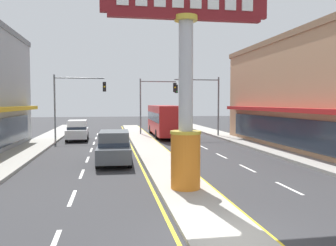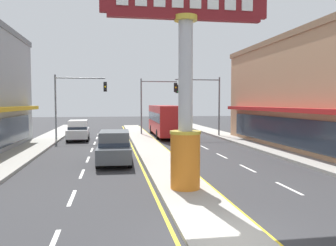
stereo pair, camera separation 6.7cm
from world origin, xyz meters
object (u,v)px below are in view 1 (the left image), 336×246
(district_sign, at_px, (186,87))
(traffic_light_median_far, at_px, (154,97))
(traffic_light_right_side, at_px, (202,96))
(bus_near_right_lane, at_px, (164,119))
(suv_far_right_lane, at_px, (114,147))
(suv_near_left_lane, at_px, (77,130))
(traffic_light_left_side, at_px, (74,96))

(district_sign, xyz_separation_m, traffic_light_median_far, (1.83, 24.19, 0.02))
(traffic_light_right_side, bearing_deg, bus_near_right_lane, 151.78)
(bus_near_right_lane, xyz_separation_m, suv_far_right_lane, (-5.47, -15.69, -0.88))
(traffic_light_median_far, height_order, suv_near_left_lane, traffic_light_median_far)
(district_sign, xyz_separation_m, traffic_light_right_side, (6.32, 20.71, 0.07))
(traffic_light_right_side, relative_size, traffic_light_median_far, 1.00)
(traffic_light_left_side, xyz_separation_m, traffic_light_right_side, (12.65, 0.49, 0.00))
(traffic_light_right_side, distance_m, suv_far_right_lane, 16.80)
(traffic_light_median_far, relative_size, suv_far_right_lane, 1.33)
(traffic_light_right_side, height_order, suv_far_right_lane, traffic_light_right_side)
(traffic_light_right_side, bearing_deg, traffic_light_median_far, 142.30)
(district_sign, height_order, traffic_light_right_side, district_sign)
(bus_near_right_lane, relative_size, suv_far_right_lane, 2.41)
(traffic_light_left_side, bearing_deg, district_sign, -72.64)
(district_sign, xyz_separation_m, suv_far_right_lane, (-2.74, 6.94, -3.20))
(traffic_light_median_far, distance_m, suv_far_right_lane, 18.13)
(bus_near_right_lane, bearing_deg, district_sign, -96.90)
(traffic_light_right_side, height_order, suv_near_left_lane, traffic_light_right_side)
(suv_near_left_lane, bearing_deg, traffic_light_right_side, 2.82)
(traffic_light_right_side, xyz_separation_m, suv_far_right_lane, (-9.06, -13.77, -3.26))
(traffic_light_right_side, height_order, traffic_light_median_far, same)
(traffic_light_right_side, xyz_separation_m, bus_near_right_lane, (-3.58, 1.92, -2.38))
(bus_near_right_lane, height_order, suv_far_right_lane, bus_near_right_lane)
(bus_near_right_lane, relative_size, suv_near_left_lane, 2.41)
(traffic_light_median_far, bearing_deg, suv_far_right_lane, -104.81)
(district_sign, relative_size, suv_near_left_lane, 1.74)
(traffic_light_median_far, xyz_separation_m, bus_near_right_lane, (0.91, -1.55, -2.33))
(suv_far_right_lane, bearing_deg, district_sign, -68.49)
(traffic_light_right_side, distance_m, bus_near_right_lane, 4.71)
(traffic_light_right_side, bearing_deg, traffic_light_left_side, -177.80)
(bus_near_right_lane, bearing_deg, traffic_light_right_side, -28.22)
(district_sign, bearing_deg, traffic_light_right_side, 73.02)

